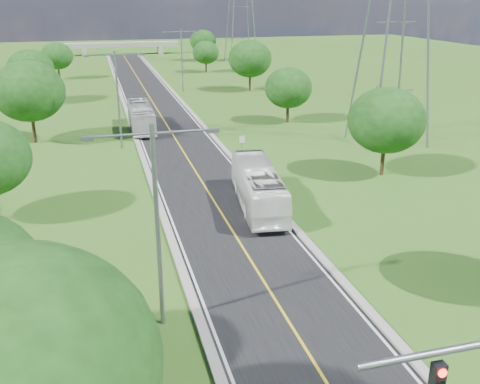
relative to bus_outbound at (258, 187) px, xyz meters
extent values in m
plane|color=#385A19|center=(-3.00, 34.54, -1.65)|extent=(260.00, 260.00, 0.00)
cube|color=black|center=(-3.00, 40.54, -1.62)|extent=(8.00, 150.00, 0.06)
cube|color=gray|center=(-7.25, 40.54, -1.54)|extent=(0.50, 150.00, 0.22)
cube|color=gray|center=(1.25, 40.54, -1.54)|extent=(0.50, 150.00, 0.22)
cube|color=black|center=(-3.20, -26.46, 4.05)|extent=(0.35, 0.28, 1.05)
cylinder|color=#FF140C|center=(-3.20, -26.62, 4.40)|extent=(0.24, 0.06, 0.24)
cylinder|color=slate|center=(2.20, 12.54, -0.45)|extent=(0.08, 0.08, 2.40)
cube|color=white|center=(2.20, 12.51, 0.35)|extent=(0.55, 0.04, 0.70)
cube|color=gray|center=(-13.00, 114.54, -0.65)|extent=(1.20, 3.00, 2.00)
cube|color=gray|center=(7.00, 114.54, -0.65)|extent=(1.20, 3.00, 2.00)
cube|color=gray|center=(-3.00, 114.54, 0.95)|extent=(30.00, 3.00, 1.20)
cylinder|color=slate|center=(-9.00, -13.46, 3.35)|extent=(0.22, 0.22, 10.00)
cylinder|color=slate|center=(-10.40, -13.46, 7.95)|extent=(2.80, 0.12, 0.12)
cylinder|color=slate|center=(-7.60, -13.46, 7.95)|extent=(2.80, 0.12, 0.12)
cube|color=slate|center=(-11.70, -13.46, 7.90)|extent=(0.50, 0.25, 0.18)
cube|color=slate|center=(-6.30, -13.46, 7.90)|extent=(0.50, 0.25, 0.18)
cylinder|color=slate|center=(-9.00, 19.54, 3.35)|extent=(0.22, 0.22, 10.00)
cylinder|color=slate|center=(-10.40, 19.54, 7.95)|extent=(2.80, 0.12, 0.12)
cylinder|color=slate|center=(-7.60, 19.54, 7.95)|extent=(2.80, 0.12, 0.12)
cube|color=slate|center=(-11.70, 19.54, 7.90)|extent=(0.50, 0.25, 0.18)
cube|color=slate|center=(-6.30, 19.54, 7.90)|extent=(0.50, 0.25, 0.18)
cylinder|color=slate|center=(3.00, 52.54, 3.35)|extent=(0.22, 0.22, 10.00)
cylinder|color=slate|center=(1.60, 52.54, 7.95)|extent=(2.80, 0.12, 0.12)
cylinder|color=slate|center=(4.40, 52.54, 7.95)|extent=(2.80, 0.12, 0.12)
cube|color=slate|center=(0.30, 52.54, 7.90)|extent=(0.50, 0.25, 0.18)
cube|color=slate|center=(5.70, 52.54, 7.90)|extent=(0.50, 0.25, 0.18)
cylinder|color=black|center=(-18.00, 24.54, -0.03)|extent=(0.36, 0.36, 3.24)
ellipsoid|color=#173A0F|center=(-18.00, 24.54, 3.93)|extent=(7.56, 7.56, 6.43)
cylinder|color=black|center=(-20.00, 48.54, -0.21)|extent=(0.36, 0.36, 2.88)
ellipsoid|color=#173A0F|center=(-20.00, 48.54, 3.31)|extent=(6.72, 6.72, 5.71)
cylinder|color=black|center=(-17.50, 72.54, -0.39)|extent=(0.36, 0.36, 2.52)
ellipsoid|color=#173A0F|center=(-17.50, 72.54, 2.69)|extent=(5.88, 5.88, 5.00)
ellipsoid|color=#173A0F|center=(-14.00, -23.46, 4.24)|extent=(7.98, 7.98, 6.78)
cylinder|color=black|center=(13.00, 4.54, -0.21)|extent=(0.36, 0.36, 2.88)
ellipsoid|color=#173A0F|center=(13.00, 4.54, 3.31)|extent=(6.72, 6.72, 5.71)
cylinder|color=black|center=(12.00, 26.54, -0.39)|extent=(0.36, 0.36, 2.52)
ellipsoid|color=#173A0F|center=(12.00, 26.54, 2.69)|extent=(5.88, 5.88, 5.00)
cylinder|color=black|center=(14.00, 50.54, -0.12)|extent=(0.36, 0.36, 3.06)
ellipsoid|color=#173A0F|center=(14.00, 50.54, 3.62)|extent=(7.14, 7.14, 6.07)
cylinder|color=black|center=(11.50, 74.54, -0.48)|extent=(0.36, 0.36, 2.34)
ellipsoid|color=#173A0F|center=(11.50, 74.54, 2.38)|extent=(5.46, 5.46, 4.64)
cylinder|color=black|center=(15.00, 94.54, -0.30)|extent=(0.36, 0.36, 2.70)
ellipsoid|color=#173A0F|center=(15.00, 94.54, 3.00)|extent=(6.30, 6.30, 5.36)
imported|color=white|center=(0.00, 0.00, 0.00)|extent=(4.14, 11.67, 3.18)
imported|color=silver|center=(-6.20, 27.34, -0.05)|extent=(2.79, 11.10, 3.08)
camera|label=1|loc=(-11.21, -36.16, 13.58)|focal=40.00mm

